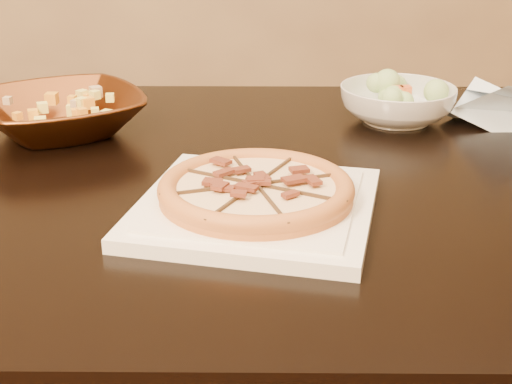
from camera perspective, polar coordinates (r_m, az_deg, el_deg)
dining_table at (r=1.08m, az=-5.84°, el=-2.82°), size 1.56×1.08×0.75m
plate at (r=0.89m, az=-0.00°, el=-1.15°), size 0.36×0.36×0.02m
pizza at (r=0.88m, az=-0.00°, el=0.23°), size 0.24×0.24×0.03m
bronze_bowl at (r=1.23m, az=-15.40°, el=6.03°), size 0.36×0.36×0.07m
mixed_dish at (r=1.22m, az=-15.72°, el=8.14°), size 0.12×0.13×0.03m
salad_bowl at (r=1.27m, az=11.22°, el=6.92°), size 0.24×0.24×0.06m
salad at (r=1.26m, az=11.30°, el=9.06°), size 0.08×0.10×0.04m
cling_film at (r=1.31m, az=19.06°, el=6.22°), size 0.16×0.14×0.05m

